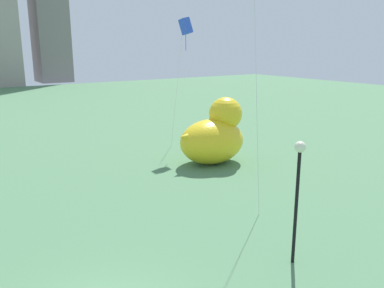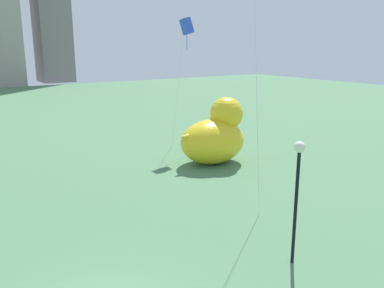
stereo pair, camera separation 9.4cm
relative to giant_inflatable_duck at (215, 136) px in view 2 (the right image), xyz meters
name	(u,v)px [view 2 (the right image)]	position (x,y,z in m)	size (l,w,h in m)	color
giant_inflatable_duck	(215,136)	(0.00, 0.00, 0.00)	(5.12, 3.28, 4.24)	yellow
lamppost	(298,179)	(-5.13, -11.50, 1.32)	(0.39, 0.39, 4.43)	black
kite_blue	(187,27)	(1.03, 4.95, 6.96)	(1.55, 1.52, 9.46)	silver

